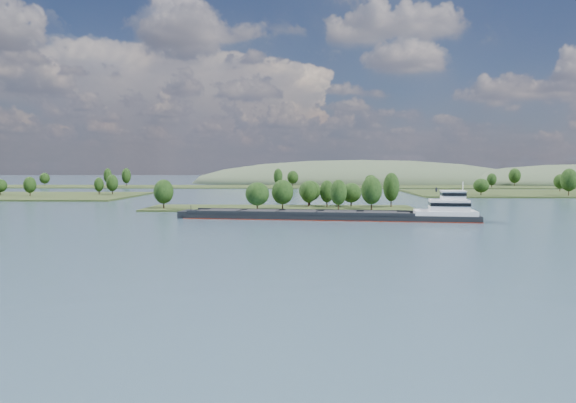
{
  "coord_description": "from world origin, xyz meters",
  "views": [
    {
      "loc": [
        10.53,
        -29.71,
        16.1
      ],
      "look_at": [
        4.84,
        130.0,
        6.0
      ],
      "focal_mm": 35.0,
      "sensor_mm": 36.0,
      "label": 1
    }
  ],
  "objects": [
    {
      "name": "ground",
      "position": [
        0.0,
        120.0,
        0.0
      ],
      "size": [
        1800.0,
        1800.0,
        0.0
      ],
      "primitive_type": "plane",
      "color": "#385262",
      "rests_on": "ground"
    },
    {
      "name": "hill_west",
      "position": [
        60.0,
        500.0,
        0.0
      ],
      "size": [
        320.0,
        160.0,
        44.0
      ],
      "primitive_type": "ellipsoid",
      "color": "#3B4B33",
      "rests_on": "ground"
    },
    {
      "name": "back_shoreline",
      "position": [
        9.37,
        399.74,
        0.73
      ],
      "size": [
        900.0,
        60.0,
        15.24
      ],
      "color": "#263417",
      "rests_on": "ground"
    },
    {
      "name": "tree_island",
      "position": [
        5.73,
        178.73,
        3.79
      ],
      "size": [
        100.0,
        33.53,
        14.3
      ],
      "color": "#263417",
      "rests_on": "ground"
    },
    {
      "name": "cargo_barge",
      "position": [
        22.32,
        139.6,
        1.54
      ],
      "size": [
        91.27,
        22.2,
        12.26
      ],
      "color": "black",
      "rests_on": "ground"
    }
  ]
}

